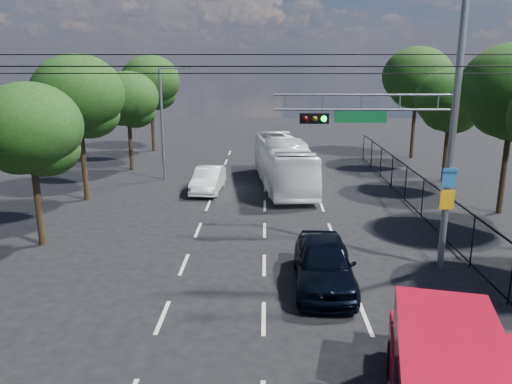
{
  "coord_description": "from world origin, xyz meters",
  "views": [
    {
      "loc": [
        0.04,
        -9.31,
        7.28
      ],
      "look_at": [
        -0.31,
        8.05,
        2.8
      ],
      "focal_mm": 35.0,
      "sensor_mm": 36.0,
      "label": 1
    }
  ],
  "objects_px": {
    "signal_mast": "(418,125)",
    "white_van": "(208,180)",
    "white_bus": "(283,163)",
    "red_pickup": "(450,383)",
    "navy_hatchback": "(324,263)"
  },
  "relations": [
    {
      "from": "signal_mast",
      "to": "white_bus",
      "type": "distance_m",
      "value": 13.66
    },
    {
      "from": "navy_hatchback",
      "to": "white_bus",
      "type": "relative_size",
      "value": 0.46
    },
    {
      "from": "white_bus",
      "to": "signal_mast",
      "type": "bearing_deg",
      "value": -78.08
    },
    {
      "from": "red_pickup",
      "to": "navy_hatchback",
      "type": "height_order",
      "value": "red_pickup"
    },
    {
      "from": "red_pickup",
      "to": "white_bus",
      "type": "distance_m",
      "value": 21.25
    },
    {
      "from": "navy_hatchback",
      "to": "white_van",
      "type": "bearing_deg",
      "value": 114.4
    },
    {
      "from": "signal_mast",
      "to": "red_pickup",
      "type": "distance_m",
      "value": 9.69
    },
    {
      "from": "signal_mast",
      "to": "red_pickup",
      "type": "bearing_deg",
      "value": -100.43
    },
    {
      "from": "white_bus",
      "to": "white_van",
      "type": "relative_size",
      "value": 2.43
    },
    {
      "from": "white_van",
      "to": "red_pickup",
      "type": "bearing_deg",
      "value": -66.7
    },
    {
      "from": "signal_mast",
      "to": "white_bus",
      "type": "xyz_separation_m",
      "value": [
        -4.19,
        12.43,
        -3.79
      ]
    },
    {
      "from": "signal_mast",
      "to": "white_van",
      "type": "bearing_deg",
      "value": 127.97
    },
    {
      "from": "white_bus",
      "to": "navy_hatchback",
      "type": "bearing_deg",
      "value": -93.05
    },
    {
      "from": "signal_mast",
      "to": "red_pickup",
      "type": "xyz_separation_m",
      "value": [
        -1.59,
        -8.66,
        -4.05
      ]
    },
    {
      "from": "red_pickup",
      "to": "white_bus",
      "type": "xyz_separation_m",
      "value": [
        -2.6,
        21.09,
        0.26
      ]
    }
  ]
}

